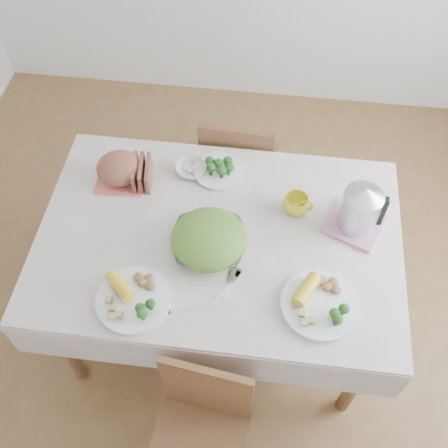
# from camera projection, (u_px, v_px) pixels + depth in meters

# --- Properties ---
(floor) EXTENTS (3.60, 3.60, 0.00)m
(floor) POSITION_uv_depth(u_px,v_px,m) (220.00, 316.00, 2.78)
(floor) COLOR brown
(floor) RESTS_ON ground
(dining_table) EXTENTS (1.40, 0.90, 0.75)m
(dining_table) POSITION_uv_depth(u_px,v_px,m) (219.00, 282.00, 2.48)
(dining_table) COLOR brown
(dining_table) RESTS_ON floor
(tablecloth) EXTENTS (1.50, 1.00, 0.01)m
(tablecloth) POSITION_uv_depth(u_px,v_px,m) (219.00, 236.00, 2.17)
(tablecloth) COLOR beige
(tablecloth) RESTS_ON dining_table
(chair_near) EXTENTS (0.41, 0.41, 0.81)m
(chair_near) POSITION_uv_depth(u_px,v_px,m) (196.00, 443.00, 1.97)
(chair_near) COLOR brown
(chair_near) RESTS_ON floor
(chair_far) EXTENTS (0.40, 0.40, 0.85)m
(chair_far) POSITION_uv_depth(u_px,v_px,m) (240.00, 160.00, 2.81)
(chair_far) COLOR brown
(chair_far) RESTS_ON floor
(salad_bowl) EXTENTS (0.32, 0.32, 0.07)m
(salad_bowl) POSITION_uv_depth(u_px,v_px,m) (209.00, 243.00, 2.10)
(salad_bowl) COLOR white
(salad_bowl) RESTS_ON tablecloth
(dinner_plate_left) EXTENTS (0.38, 0.38, 0.02)m
(dinner_plate_left) POSITION_uv_depth(u_px,v_px,m) (134.00, 300.00, 1.98)
(dinner_plate_left) COLOR white
(dinner_plate_left) RESTS_ON tablecloth
(dinner_plate_right) EXTENTS (0.42, 0.42, 0.02)m
(dinner_plate_right) POSITION_uv_depth(u_px,v_px,m) (320.00, 305.00, 1.97)
(dinner_plate_right) COLOR white
(dinner_plate_right) RESTS_ON tablecloth
(broccoli_plate) EXTENTS (0.26, 0.26, 0.02)m
(broccoli_plate) POSITION_uv_depth(u_px,v_px,m) (218.00, 171.00, 2.35)
(broccoli_plate) COLOR beige
(broccoli_plate) RESTS_ON tablecloth
(napkin) EXTENTS (0.22, 0.22, 0.00)m
(napkin) POSITION_uv_depth(u_px,v_px,m) (121.00, 177.00, 2.34)
(napkin) COLOR #E5675A
(napkin) RESTS_ON tablecloth
(bread_loaf) EXTENTS (0.22, 0.21, 0.12)m
(bread_loaf) POSITION_uv_depth(u_px,v_px,m) (119.00, 169.00, 2.30)
(bread_loaf) COLOR brown
(bread_loaf) RESTS_ON napkin
(fruit_bowl) EXTENTS (0.14, 0.14, 0.04)m
(fruit_bowl) POSITION_uv_depth(u_px,v_px,m) (191.00, 169.00, 2.35)
(fruit_bowl) COLOR white
(fruit_bowl) RESTS_ON tablecloth
(yellow_mug) EXTENTS (0.11, 0.11, 0.09)m
(yellow_mug) POSITION_uv_depth(u_px,v_px,m) (296.00, 204.00, 2.20)
(yellow_mug) COLOR yellow
(yellow_mug) RESTS_ON tablecloth
(pink_tray) EXTENTS (0.28, 0.28, 0.02)m
(pink_tray) POSITION_uv_depth(u_px,v_px,m) (355.00, 224.00, 2.19)
(pink_tray) COLOR pink
(pink_tray) RESTS_ON tablecloth
(electric_kettle) EXTENTS (0.19, 0.19, 0.22)m
(electric_kettle) POSITION_uv_depth(u_px,v_px,m) (360.00, 207.00, 2.10)
(electric_kettle) COLOR #B2B5BA
(electric_kettle) RESTS_ON pink_tray
(fork_left) EXTENTS (0.05, 0.22, 0.00)m
(fork_left) POSITION_uv_depth(u_px,v_px,m) (232.00, 276.00, 2.05)
(fork_left) COLOR silver
(fork_left) RESTS_ON tablecloth
(fork_right) EXTENTS (0.10, 0.17, 0.00)m
(fork_right) POSITION_uv_depth(u_px,v_px,m) (227.00, 288.00, 2.02)
(fork_right) COLOR silver
(fork_right) RESTS_ON tablecloth
(knife) EXTENTS (0.16, 0.09, 0.00)m
(knife) POSITION_uv_depth(u_px,v_px,m) (185.00, 307.00, 1.97)
(knife) COLOR silver
(knife) RESTS_ON tablecloth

